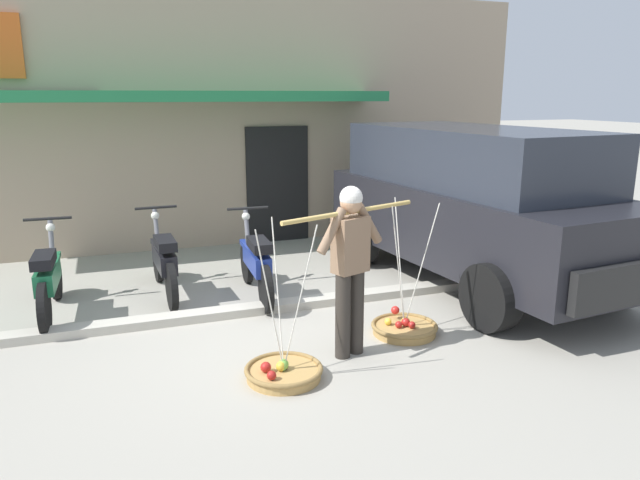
{
  "coord_description": "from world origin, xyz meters",
  "views": [
    {
      "loc": [
        -1.71,
        -5.82,
        2.52
      ],
      "look_at": [
        0.62,
        0.6,
        0.85
      ],
      "focal_mm": 33.39,
      "sensor_mm": 36.0,
      "label": 1
    }
  ],
  "objects_px": {
    "motorcycle_second_in_row": "(164,261)",
    "motorcycle_third_in_row": "(256,263)",
    "fruit_vendor": "(350,260)",
    "fruit_basket_right_side": "(404,327)",
    "motorcycle_nearest_shop": "(49,279)",
    "fruit_basket_left_side": "(283,371)",
    "parked_truck": "(474,201)"
  },
  "relations": [
    {
      "from": "fruit_basket_left_side",
      "to": "motorcycle_nearest_shop",
      "type": "height_order",
      "value": "fruit_basket_left_side"
    },
    {
      "from": "parked_truck",
      "to": "fruit_basket_left_side",
      "type": "bearing_deg",
      "value": -149.43
    },
    {
      "from": "fruit_vendor",
      "to": "motorcycle_second_in_row",
      "type": "relative_size",
      "value": 0.93
    },
    {
      "from": "fruit_basket_left_side",
      "to": "motorcycle_second_in_row",
      "type": "bearing_deg",
      "value": 105.51
    },
    {
      "from": "parked_truck",
      "to": "fruit_vendor",
      "type": "bearing_deg",
      "value": -146.6
    },
    {
      "from": "fruit_basket_left_side",
      "to": "parked_truck",
      "type": "relative_size",
      "value": 0.29
    },
    {
      "from": "motorcycle_second_in_row",
      "to": "motorcycle_third_in_row",
      "type": "height_order",
      "value": "same"
    },
    {
      "from": "fruit_vendor",
      "to": "motorcycle_nearest_shop",
      "type": "bearing_deg",
      "value": 142.9
    },
    {
      "from": "motorcycle_nearest_shop",
      "to": "fruit_basket_right_side",
      "type": "bearing_deg",
      "value": -27.42
    },
    {
      "from": "motorcycle_third_in_row",
      "to": "parked_truck",
      "type": "height_order",
      "value": "parked_truck"
    },
    {
      "from": "fruit_basket_right_side",
      "to": "motorcycle_second_in_row",
      "type": "height_order",
      "value": "fruit_basket_right_side"
    },
    {
      "from": "motorcycle_second_in_row",
      "to": "parked_truck",
      "type": "xyz_separation_m",
      "value": [
        4.02,
        -0.83,
        0.68
      ]
    },
    {
      "from": "fruit_basket_left_side",
      "to": "parked_truck",
      "type": "bearing_deg",
      "value": 30.57
    },
    {
      "from": "fruit_vendor",
      "to": "motorcycle_second_in_row",
      "type": "xyz_separation_m",
      "value": [
        -1.53,
        2.47,
        -0.52
      ]
    },
    {
      "from": "motorcycle_nearest_shop",
      "to": "motorcycle_second_in_row",
      "type": "bearing_deg",
      "value": 13.21
    },
    {
      "from": "fruit_basket_right_side",
      "to": "motorcycle_nearest_shop",
      "type": "distance_m",
      "value": 4.1
    },
    {
      "from": "fruit_basket_left_side",
      "to": "fruit_basket_right_side",
      "type": "xyz_separation_m",
      "value": [
        1.53,
        0.57,
        0.0
      ]
    },
    {
      "from": "motorcycle_second_in_row",
      "to": "parked_truck",
      "type": "bearing_deg",
      "value": -11.7
    },
    {
      "from": "motorcycle_third_in_row",
      "to": "parked_truck",
      "type": "relative_size",
      "value": 0.37
    },
    {
      "from": "motorcycle_nearest_shop",
      "to": "motorcycle_third_in_row",
      "type": "relative_size",
      "value": 1.0
    },
    {
      "from": "fruit_basket_right_side",
      "to": "parked_truck",
      "type": "height_order",
      "value": "parked_truck"
    },
    {
      "from": "parked_truck",
      "to": "fruit_basket_right_side",
      "type": "bearing_deg",
      "value": -141.8
    },
    {
      "from": "motorcycle_second_in_row",
      "to": "parked_truck",
      "type": "height_order",
      "value": "parked_truck"
    },
    {
      "from": "fruit_basket_right_side",
      "to": "motorcycle_third_in_row",
      "type": "bearing_deg",
      "value": 125.05
    },
    {
      "from": "fruit_basket_left_side",
      "to": "motorcycle_nearest_shop",
      "type": "xyz_separation_m",
      "value": [
        -2.09,
        2.45,
        0.38
      ]
    },
    {
      "from": "fruit_vendor",
      "to": "fruit_basket_right_side",
      "type": "xyz_separation_m",
      "value": [
        0.76,
        0.28,
        -0.9
      ]
    },
    {
      "from": "motorcycle_nearest_shop",
      "to": "motorcycle_second_in_row",
      "type": "height_order",
      "value": "same"
    },
    {
      "from": "fruit_vendor",
      "to": "motorcycle_third_in_row",
      "type": "relative_size",
      "value": 0.93
    },
    {
      "from": "fruit_basket_left_side",
      "to": "motorcycle_second_in_row",
      "type": "distance_m",
      "value": 2.89
    },
    {
      "from": "motorcycle_third_in_row",
      "to": "motorcycle_second_in_row",
      "type": "bearing_deg",
      "value": 156.72
    },
    {
      "from": "fruit_vendor",
      "to": "fruit_basket_left_side",
      "type": "relative_size",
      "value": 1.17
    },
    {
      "from": "motorcycle_nearest_shop",
      "to": "parked_truck",
      "type": "height_order",
      "value": "parked_truck"
    }
  ]
}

